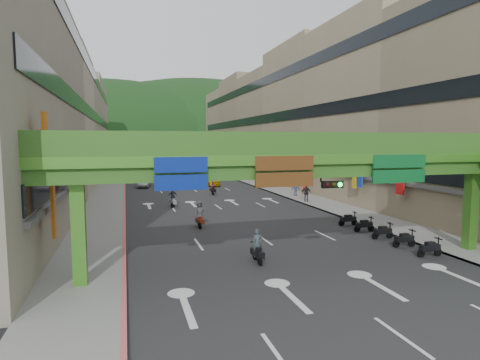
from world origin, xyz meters
name	(u,v)px	position (x,y,z in m)	size (l,w,h in m)	color
ground	(367,313)	(0.00, 0.00, 0.00)	(320.00, 320.00, 0.00)	black
road_slab	(184,183)	(0.00, 50.00, 0.01)	(18.00, 140.00, 0.02)	#28282B
sidewalk_left	(112,185)	(-11.00, 50.00, 0.07)	(4.00, 140.00, 0.15)	gray
sidewalk_right	(251,181)	(11.00, 50.00, 0.07)	(4.00, 140.00, 0.15)	gray
curb_left	(125,184)	(-9.10, 50.00, 0.09)	(0.20, 140.00, 0.18)	#CC5959
curb_right	(240,181)	(9.10, 50.00, 0.09)	(0.20, 140.00, 0.18)	gray
building_row_left	(51,121)	(-18.93, 50.00, 9.46)	(12.80, 95.00, 19.00)	#9E937F
building_row_right	(295,124)	(18.93, 50.00, 9.46)	(12.80, 95.00, 19.00)	gray
overpass_near	(326,170)	(0.93, 5.38, 5.21)	(28.00, 12.27, 7.10)	#4C9E2D
overpass_far	(173,147)	(0.00, 65.00, 5.40)	(28.00, 2.20, 7.10)	#4C9E2D
hill_left	(110,157)	(-15.00, 160.00, 0.00)	(168.00, 140.00, 112.00)	#1C4419
hill_right	(198,154)	(25.00, 180.00, 0.00)	(208.00, 176.00, 128.00)	#1C4419
bunting_string	(210,147)	(0.00, 30.00, 5.96)	(26.00, 0.36, 0.47)	black
scooter_rider_near	(257,248)	(-2.08, 7.30, 0.86)	(0.61, 1.60, 1.88)	black
scooter_rider_mid	(213,187)	(1.44, 35.19, 0.98)	(0.86, 1.59, 1.92)	black
scooter_rider_left	(173,198)	(-4.42, 27.05, 0.97)	(1.01, 1.58, 1.95)	gray
scooter_rider_far	(200,214)	(-3.52, 17.02, 1.04)	(0.90, 1.60, 2.06)	maroon
parked_scooter_row	(383,232)	(7.80, 10.00, 0.52)	(1.60, 9.35, 1.08)	black
car_silver	(144,182)	(-6.39, 45.80, 0.76)	(1.61, 4.61, 1.52)	#ADACB4
car_yellow	(213,181)	(3.51, 44.85, 0.74)	(1.75, 4.36, 1.49)	#DAB80C
pedestrian_red	(306,188)	(12.19, 31.46, 0.90)	(0.88, 0.68, 1.81)	#CC4110
pedestrian_dark	(306,194)	(9.80, 26.24, 0.91)	(1.07, 0.45, 1.83)	#23212B
pedestrian_blue	(296,190)	(10.44, 30.50, 0.88)	(0.82, 0.53, 1.76)	navy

